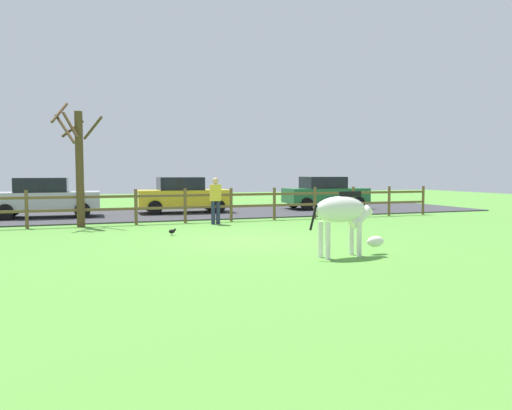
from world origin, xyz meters
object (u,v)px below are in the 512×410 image
Objects in this scene: bare_tree at (78,162)px; parked_car_yellow at (183,195)px; zebra at (344,214)px; parked_car_green at (325,192)px; crow_on_grass at (172,231)px; parked_car_silver at (45,197)px; visitor_near_fence at (216,199)px.

bare_tree is 1.04× the size of parked_car_yellow.
parked_car_green reaches higher than zebra.
parked_car_green reaches higher than crow_on_grass.
parked_car_green is (5.87, 12.02, -0.08)m from zebra.
parked_car_silver is 1.00× the size of parked_car_yellow.
parked_car_yellow is 2.46× the size of visitor_near_fence.
visitor_near_fence is at bearing -87.35° from parked_car_yellow.
visitor_near_fence is at bearing 52.15° from crow_on_grass.
parked_car_yellow is at bearing 42.98° from bare_tree.
bare_tree is 4.64m from crow_on_grass.
parked_car_green is (11.25, 3.94, -1.32)m from bare_tree.
crow_on_grass is at bearing -52.79° from bare_tree.
parked_car_silver reaches higher than zebra.
bare_tree reaches higher than visitor_near_fence.
bare_tree is at bearing -160.68° from parked_car_green.
parked_car_yellow is at bearing 179.77° from parked_car_green.
zebra is at bearing -56.28° from bare_tree.
parked_car_green is 2.48× the size of visitor_near_fence.
bare_tree reaches higher than parked_car_yellow.
parked_car_green is 1.01× the size of parked_car_yellow.
parked_car_green is 8.27m from visitor_near_fence.
parked_car_green is 6.99m from parked_car_yellow.
crow_on_grass is 3.29m from visitor_near_fence.
parked_car_green is at bearing 63.98° from zebra.
visitor_near_fence reaches higher than crow_on_grass.
parked_car_silver is at bearing 142.87° from visitor_near_fence.
visitor_near_fence reaches higher than parked_car_yellow.
parked_car_yellow reaches higher than crow_on_grass.
bare_tree is at bearing 123.72° from zebra.
zebra is 1.18× the size of visitor_near_fence.
parked_car_yellow is at bearing 76.58° from crow_on_grass.
parked_car_green is (12.54, 0.37, 0.00)m from parked_car_silver.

